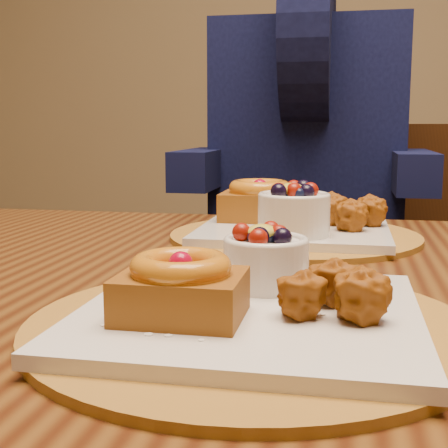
{
  "coord_description": "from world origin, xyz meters",
  "views": [
    {
      "loc": [
        -0.03,
        -0.82,
        0.93
      ],
      "look_at": [
        -0.14,
        -0.27,
        0.84
      ],
      "focal_mm": 50.0,
      "sensor_mm": 36.0,
      "label": 1
    }
  ],
  "objects": [
    {
      "name": "dining_table",
      "position": [
        -0.1,
        -0.1,
        0.68
      ],
      "size": [
        1.6,
        0.9,
        0.76
      ],
      "color": "#351709",
      "rests_on": "ground"
    },
    {
      "name": "diner",
      "position": [
        -0.12,
        0.7,
        0.96
      ],
      "size": [
        0.55,
        0.52,
        0.9
      ],
      "rotation": [
        0.0,
        0.0,
        -0.37
      ],
      "color": "black",
      "rests_on": "ground"
    },
    {
      "name": "place_setting_near",
      "position": [
        -0.11,
        -0.32,
        0.78
      ],
      "size": [
        0.38,
        0.38,
        0.08
      ],
      "color": "brown",
      "rests_on": "dining_table"
    },
    {
      "name": "place_setting_far",
      "position": [
        -0.11,
        0.11,
        0.78
      ],
      "size": [
        0.38,
        0.38,
        0.09
      ],
      "color": "brown",
      "rests_on": "dining_table"
    },
    {
      "name": "chair_far",
      "position": [
        0.07,
        0.83,
        0.52
      ],
      "size": [
        0.53,
        0.53,
        0.93
      ],
      "rotation": [
        0.0,
        0.0,
        0.2
      ],
      "color": "black",
      "rests_on": "ground"
    }
  ]
}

